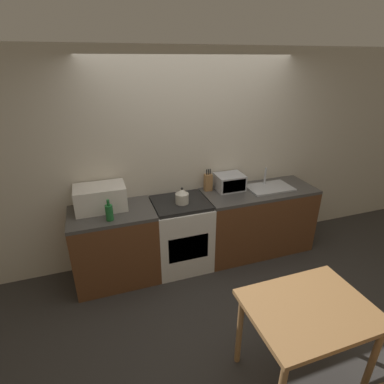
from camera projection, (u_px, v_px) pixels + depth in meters
The scene contains 12 objects.
ground_plane at pixel (223, 295), 3.40m from camera, with size 16.00×16.00×0.00m, color #33302D.
wall_back at pixel (193, 159), 3.77m from camera, with size 10.00×0.06×2.60m.
counter_left_run at pixel (115, 246), 3.51m from camera, with size 0.94×0.62×0.90m.
counter_right_run at pixel (257, 220), 4.07m from camera, with size 1.48×0.62×0.90m.
stove_range at pixel (181, 234), 3.75m from camera, with size 0.67×0.62×0.90m.
kettle at pixel (182, 196), 3.49m from camera, with size 0.16×0.16×0.20m.
microwave at pixel (100, 198), 3.34m from camera, with size 0.55×0.35×0.27m.
bottle at pixel (109, 212), 3.12m from camera, with size 0.08×0.08×0.24m.
knife_block at pixel (208, 182), 3.82m from camera, with size 0.09×0.08×0.29m.
toaster_oven at pixel (230, 182), 3.85m from camera, with size 0.35×0.29×0.20m.
sink_basin at pixel (269, 187), 3.92m from camera, with size 0.58×0.37×0.24m.
dining_table at pixel (308, 317), 2.26m from camera, with size 0.93×0.71×0.77m.
Camera 1 is at (-1.18, -2.37, 2.46)m, focal length 28.00 mm.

